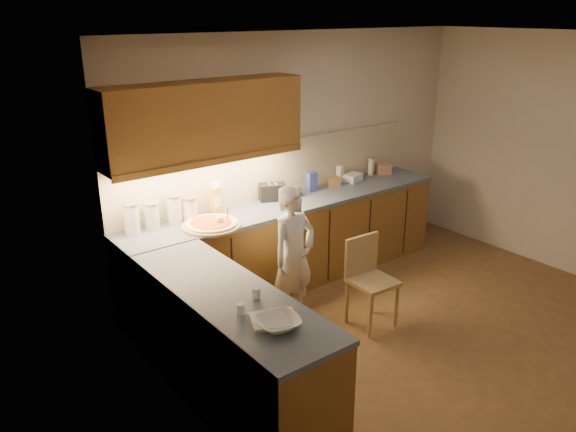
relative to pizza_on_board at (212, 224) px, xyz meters
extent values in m
plane|color=brown|center=(1.40, -1.57, -0.94)|extent=(4.50, 4.50, 0.00)
cube|color=beige|center=(1.40, 0.43, 0.36)|extent=(4.50, 0.04, 2.60)
cube|color=beige|center=(-0.85, -1.57, 0.36)|extent=(0.04, 4.00, 2.60)
cube|color=white|center=(1.40, -1.57, 1.66)|extent=(4.50, 4.00, 0.04)
cube|color=brown|center=(1.02, 0.13, -0.50)|extent=(3.75, 0.60, 0.88)
cube|color=brown|center=(-0.55, -1.17, -0.50)|extent=(0.60, 2.00, 0.88)
cube|color=#465364|center=(1.02, 0.13, -0.04)|extent=(3.77, 0.62, 0.04)
cube|color=#465364|center=(-0.55, -1.17, -0.04)|extent=(0.62, 2.02, 0.04)
cube|color=black|center=(-0.50, -0.18, -0.50)|extent=(0.02, 0.01, 0.80)
cube|color=black|center=(0.10, -0.18, -0.50)|extent=(0.02, 0.01, 0.80)
cube|color=black|center=(0.70, -0.18, -0.50)|extent=(0.02, 0.01, 0.80)
cube|color=black|center=(1.30, -0.18, -0.50)|extent=(0.02, 0.01, 0.80)
cube|color=black|center=(1.90, -0.18, -0.50)|extent=(0.02, 0.01, 0.80)
cube|color=black|center=(2.50, -0.18, -0.50)|extent=(0.02, 0.01, 0.80)
cube|color=beige|center=(1.02, 0.41, 0.27)|extent=(3.75, 0.02, 0.58)
cube|color=brown|center=(0.12, 0.25, 0.91)|extent=(1.95, 0.35, 0.70)
cube|color=brown|center=(0.12, 0.08, 0.56)|extent=(1.95, 0.02, 0.06)
cylinder|color=tan|center=(0.00, 0.00, -0.01)|extent=(0.54, 0.54, 0.02)
cylinder|color=#FCECC5|center=(0.00, 0.00, 0.01)|extent=(0.48, 0.48, 0.02)
cylinder|color=#CB411B|center=(0.00, 0.00, 0.02)|extent=(0.38, 0.38, 0.01)
sphere|color=white|center=(0.06, -0.04, 0.05)|extent=(0.07, 0.07, 0.07)
cylinder|color=white|center=(0.11, -0.11, 0.08)|extent=(0.08, 0.12, 0.22)
imported|color=silver|center=(0.53, -0.55, -0.28)|extent=(0.52, 0.37, 1.33)
cylinder|color=tan|center=(0.89, -1.20, -0.73)|extent=(0.03, 0.03, 0.43)
cylinder|color=tan|center=(1.22, -1.22, -0.73)|extent=(0.03, 0.03, 0.43)
cylinder|color=tan|center=(0.91, -0.88, -0.73)|extent=(0.03, 0.03, 0.43)
cylinder|color=tan|center=(1.23, -0.89, -0.73)|extent=(0.03, 0.03, 0.43)
cube|color=tan|center=(1.06, -1.05, -0.50)|extent=(0.40, 0.40, 0.04)
cube|color=tan|center=(1.07, -0.87, -0.29)|extent=(0.38, 0.05, 0.38)
imported|color=white|center=(-0.55, -1.77, 0.01)|extent=(0.33, 0.33, 0.07)
cylinder|color=silver|center=(-0.64, 0.28, 0.11)|extent=(0.13, 0.13, 0.27)
cylinder|color=gray|center=(-0.64, 0.28, 0.25)|extent=(0.14, 0.14, 0.02)
cylinder|color=beige|center=(-0.45, 0.29, 0.09)|extent=(0.13, 0.13, 0.23)
cylinder|color=tan|center=(-0.45, 0.29, 0.22)|extent=(0.14, 0.14, 0.02)
cylinder|color=silver|center=(-0.22, 0.29, 0.11)|extent=(0.14, 0.14, 0.26)
cylinder|color=gray|center=(-0.22, 0.29, 0.24)|extent=(0.15, 0.15, 0.02)
cylinder|color=white|center=(-0.08, 0.26, 0.09)|extent=(0.14, 0.14, 0.22)
cylinder|color=gray|center=(-0.08, 0.26, 0.20)|extent=(0.15, 0.15, 0.02)
cube|color=gold|center=(0.22, 0.28, 0.11)|extent=(0.13, 0.11, 0.27)
cube|color=white|center=(0.22, 0.28, 0.27)|extent=(0.08, 0.07, 0.05)
cube|color=black|center=(0.90, 0.28, 0.06)|extent=(0.31, 0.25, 0.18)
cube|color=#B5B5BA|center=(0.87, 0.30, 0.15)|extent=(0.07, 0.12, 0.00)
cube|color=#B5B5BA|center=(0.93, 0.27, 0.15)|extent=(0.07, 0.12, 0.00)
cylinder|color=#B8B8BD|center=(1.16, 0.24, 0.03)|extent=(0.14, 0.14, 0.11)
cylinder|color=#B8B8BD|center=(1.16, 0.24, 0.09)|extent=(0.15, 0.15, 0.01)
cube|color=#33429A|center=(1.41, 0.27, 0.08)|extent=(0.11, 0.08, 0.21)
cube|color=#987B52|center=(1.73, 0.26, 0.03)|extent=(0.16, 0.14, 0.10)
cube|color=silver|center=(1.90, 0.34, 0.07)|extent=(0.08, 0.08, 0.19)
cube|color=white|center=(2.04, 0.27, 0.02)|extent=(0.24, 0.20, 0.09)
cylinder|color=white|center=(2.37, 0.31, 0.08)|extent=(0.07, 0.07, 0.21)
cylinder|color=gray|center=(2.37, 0.31, 0.19)|extent=(0.07, 0.07, 0.01)
cube|color=tan|center=(2.55, 0.27, 0.04)|extent=(0.20, 0.17, 0.13)
cube|color=white|center=(-0.53, -1.69, -0.01)|extent=(0.36, 0.33, 0.02)
cylinder|color=white|center=(-0.65, -1.49, 0.01)|extent=(0.06, 0.06, 0.07)
cylinder|color=silver|center=(-0.44, -1.37, 0.02)|extent=(0.07, 0.07, 0.08)
camera|label=1|loc=(-2.37, -4.23, 1.85)|focal=35.00mm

